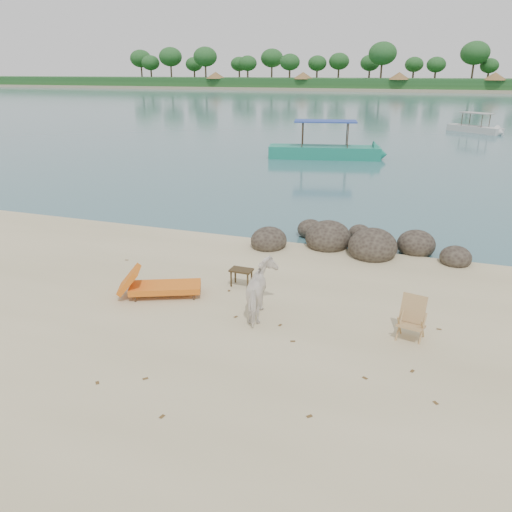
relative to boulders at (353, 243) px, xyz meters
The scene contains 11 objects.
water 84.00m from the boulders, 91.11° to the left, with size 400.00×400.00×0.00m, color #35636A.
far_shore 163.99m from the boulders, 90.57° to the left, with size 420.00×90.00×1.40m, color tan.
far_scenery 130.72m from the boulders, 90.70° to the left, with size 420.00×18.00×9.50m.
boulders is the anchor object (origin of this frame).
cow 5.25m from the boulders, 103.29° to the right, with size 0.65×1.43×1.21m, color white.
side_table 4.33m from the boulders, 120.66° to the right, with size 0.55×0.36×0.45m, color #342714, non-canonical shape.
lounge_chair 6.12m from the boulders, 127.55° to the right, with size 2.10×0.73×0.63m, color orange, non-canonical shape.
deck_chair 5.43m from the boulders, 68.92° to the right, with size 0.54×0.59×0.85m, color #AE7F57, non-canonical shape.
boat_near 17.23m from the boulders, 104.81° to the left, with size 7.65×1.72×3.71m, color #197F66, non-canonical shape.
boat_mid 35.04m from the boulders, 81.26° to the left, with size 5.61×1.26×2.74m, color #B6B7B3, non-canonical shape.
dead_leaves 6.12m from the boulders, 97.52° to the right, with size 8.58×6.08×0.00m.
Camera 1 is at (3.55, -8.46, 5.14)m, focal length 35.00 mm.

